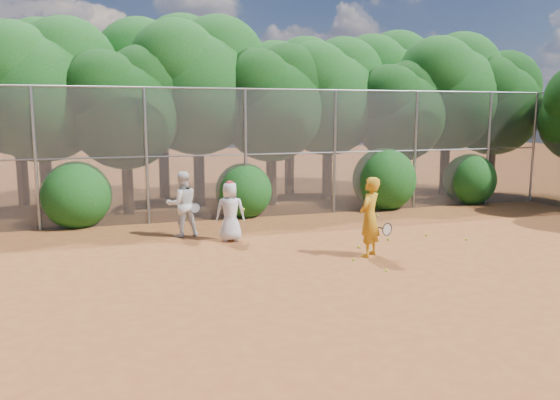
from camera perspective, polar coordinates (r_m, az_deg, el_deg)
name	(u,v)px	position (r m, az deg, el deg)	size (l,w,h in m)	color
ground	(359,265)	(12.08, 8.22, -6.72)	(80.00, 80.00, 0.00)	brown
fence_back	(273,152)	(17.23, -0.77, 5.02)	(20.05, 0.09, 4.03)	gray
tree_1	(42,84)	(19.08, -23.61, 11.02)	(4.64, 4.03, 6.35)	black
tree_2	(126,103)	(18.28, -15.82, 9.72)	(3.99, 3.47, 5.47)	black
tree_3	(199,80)	(19.57, -8.51, 12.28)	(4.89, 4.26, 6.70)	black
tree_4	(272,99)	(19.52, -0.81, 10.51)	(4.19, 3.64, 5.73)	black
tree_5	(329,92)	(21.14, 5.17, 11.15)	(4.51, 3.92, 6.17)	black
tree_6	(400,108)	(21.34, 12.48, 9.40)	(3.86, 3.36, 5.29)	black
tree_7	(449,87)	(23.22, 17.25, 11.17)	(4.77, 4.14, 6.53)	black
tree_8	(495,99)	(24.16, 21.55, 9.75)	(4.25, 3.70, 5.82)	black
tree_9	(18,82)	(21.48, -25.73, 11.05)	(4.83, 4.20, 6.62)	black
tree_10	(163,77)	(21.63, -12.16, 12.48)	(5.15, 4.48, 7.06)	black
tree_11	(291,90)	(22.29, 1.12, 11.37)	(4.64, 4.03, 6.35)	black
tree_12	(384,84)	(24.67, 10.82, 11.80)	(5.02, 4.37, 6.88)	black
bush_0	(76,192)	(16.91, -20.50, 0.78)	(2.00, 2.00, 2.00)	#124814
bush_1	(244,188)	(17.40, -3.82, 1.23)	(1.80, 1.80, 1.80)	#124814
bush_2	(384,177)	(19.19, 10.83, 2.42)	(2.20, 2.20, 2.20)	#124814
bush_3	(470,177)	(21.10, 19.20, 2.26)	(1.90, 1.90, 1.90)	#124814
player_yellow	(370,217)	(12.63, 9.35, -1.77)	(0.90, 0.77, 1.84)	#C78917
player_teen	(230,211)	(14.04, -5.22, -1.18)	(0.83, 0.61, 1.57)	silver
player_white	(182,204)	(14.74, -10.19, -0.42)	(0.93, 0.82, 1.75)	silver
ball_0	(426,235)	(15.18, 15.06, -3.54)	(0.07, 0.07, 0.07)	#B5CF25
ball_1	(388,239)	(14.44, 11.24, -4.05)	(0.07, 0.07, 0.07)	#B5CF25
ball_2	(386,270)	(11.66, 11.03, -7.20)	(0.07, 0.07, 0.07)	#B5CF25
ball_3	(467,239)	(14.99, 18.91, -3.89)	(0.07, 0.07, 0.07)	#B5CF25
ball_4	(354,259)	(12.37, 7.69, -6.17)	(0.07, 0.07, 0.07)	#B5CF25
ball_5	(377,216)	(17.69, 10.10, -1.61)	(0.07, 0.07, 0.07)	#B5CF25
ball_6	(359,247)	(13.51, 8.23, -4.88)	(0.07, 0.07, 0.07)	#B5CF25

